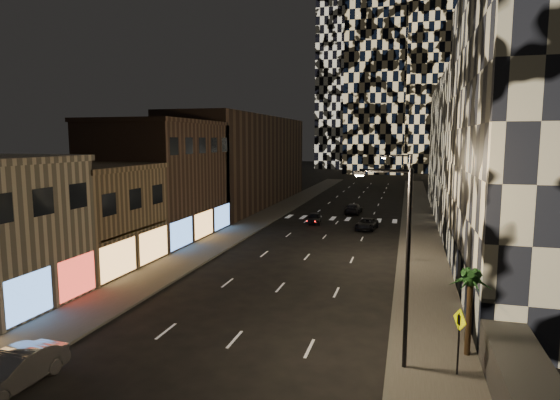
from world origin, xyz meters
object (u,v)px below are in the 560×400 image
Objects in this scene: ped_sign at (459,329)px; streetlight_far at (406,199)px; car_silver_parked at (14,370)px; palm_tree at (471,285)px; car_dark_midlane at (314,218)px; car_dark_rightlane at (367,224)px; streetlight_near at (402,255)px; car_dark_oncoming at (354,209)px.

streetlight_far is at bearing 73.70° from ped_sign.
palm_tree reaches higher than car_silver_parked.
car_silver_parked is at bearing -120.91° from streetlight_far.
car_dark_rightlane is (6.65, -2.23, -0.03)m from car_dark_midlane.
car_dark_midlane is at bearing 85.92° from car_silver_parked.
car_silver_parked is 19.05m from ped_sign.
streetlight_far is (0.00, 20.00, 0.00)m from streetlight_near.
car_dark_midlane is (-11.01, 35.66, -4.68)m from streetlight_near.
streetlight_near is 1.80× the size of car_dark_oncoming.
car_silver_parked is 1.12× the size of palm_tree.
palm_tree is at bearing 25.43° from car_silver_parked.
palm_tree is (7.50, -31.37, 2.98)m from car_dark_rightlane.
streetlight_near is 20.00m from streetlight_far.
ped_sign is at bearing 20.24° from car_silver_parked.
streetlight_far is 3.01× the size of ped_sign.
car_silver_parked reaches higher than car_dark_midlane.
ped_sign reaches higher than car_silver_parked.
streetlight_near is 4.02m from ped_sign.
streetlight_far reaches higher than car_dark_midlane.
ped_sign is at bearing -75.65° from car_dark_midlane.
palm_tree is at bearing -80.06° from streetlight_far.
car_dark_oncoming is (3.87, 9.08, 0.06)m from car_dark_midlane.
car_dark_midlane is 9.87m from car_dark_oncoming.
streetlight_near is 2.14× the size of palm_tree.
car_dark_rightlane is 32.39m from palm_tree.
car_dark_oncoming is at bearing 106.10° from streetlight_far.
car_dark_rightlane is at bearing 78.16° from ped_sign.
ped_sign is (2.50, -20.09, -3.15)m from streetlight_far.
streetlight_far is 26.16m from car_dark_oncoming.
streetlight_near is at bearing 101.28° from car_dark_oncoming.
car_dark_oncoming is at bearing 60.60° from car_dark_midlane.
car_dark_oncoming is at bearing 78.74° from ped_sign.
car_dark_midlane is at bearing 87.30° from ped_sign.
car_dark_midlane is at bearing 69.15° from car_dark_oncoming.
ped_sign is at bearing 104.35° from car_dark_oncoming.
palm_tree reaches higher than ped_sign.
streetlight_near is at bearing 154.62° from ped_sign.
car_silver_parked is (-15.55, -25.98, -4.58)m from streetlight_far.
streetlight_far is 2.28× the size of car_dark_midlane.
streetlight_far is 1.97× the size of car_dark_rightlane.
streetlight_far reaches higher than car_dark_rightlane.
car_silver_parked reaches higher than car_dark_oncoming.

